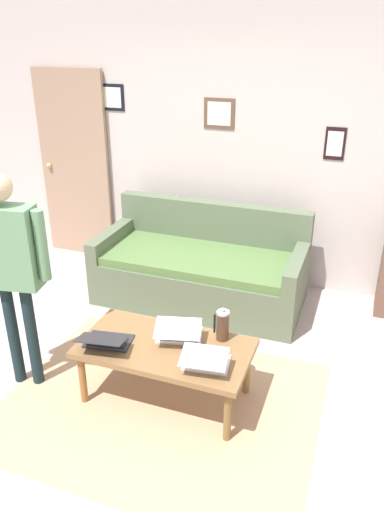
{
  "coord_description": "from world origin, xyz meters",
  "views": [
    {
      "loc": [
        -1.25,
        2.49,
        2.41
      ],
      "look_at": [
        -0.04,
        -0.8,
        0.8
      ],
      "focal_mm": 34.88,
      "sensor_mm": 36.0,
      "label": 1
    }
  ],
  "objects_px": {
    "laptop_center": "(106,340)",
    "laptop_right": "(206,361)",
    "couch": "(201,270)",
    "french_press": "(223,325)",
    "coffee_table": "(165,351)",
    "laptop_left": "(179,333)",
    "interior_door": "(75,167)",
    "person_standing": "(9,257)"
  },
  "relations": [
    {
      "from": "person_standing",
      "to": "laptop_center",
      "type": "bearing_deg",
      "value": -175.6
    },
    {
      "from": "couch",
      "to": "coffee_table",
      "type": "xyz_separation_m",
      "value": [
        -0.24,
        1.45,
        0.09
      ]
    },
    {
      "from": "coffee_table",
      "to": "french_press",
      "type": "relative_size",
      "value": 4.72
    },
    {
      "from": "interior_door",
      "to": "coffee_table",
      "type": "distance_m",
      "value": 2.85
    },
    {
      "from": "laptop_center",
      "to": "laptop_right",
      "type": "bearing_deg",
      "value": -178.62
    },
    {
      "from": "interior_door",
      "to": "laptop_right",
      "type": "distance_m",
      "value": 3.15
    },
    {
      "from": "coffee_table",
      "to": "person_standing",
      "type": "bearing_deg",
      "value": 10.3
    },
    {
      "from": "couch",
      "to": "laptop_right",
      "type": "bearing_deg",
      "value": 110.04
    },
    {
      "from": "laptop_left",
      "to": "interior_door",
      "type": "bearing_deg",
      "value": -43.91
    },
    {
      "from": "french_press",
      "to": "laptop_center",
      "type": "bearing_deg",
      "value": 26.01
    },
    {
      "from": "person_standing",
      "to": "laptop_left",
      "type": "bearing_deg",
      "value": -164.45
    },
    {
      "from": "couch",
      "to": "french_press",
      "type": "height_order",
      "value": "couch"
    },
    {
      "from": "coffee_table",
      "to": "person_standing",
      "type": "distance_m",
      "value": 1.23
    },
    {
      "from": "french_press",
      "to": "laptop_left",
      "type": "bearing_deg",
      "value": 18.9
    },
    {
      "from": "french_press",
      "to": "coffee_table",
      "type": "bearing_deg",
      "value": 31.87
    },
    {
      "from": "interior_door",
      "to": "laptop_right",
      "type": "height_order",
      "value": "interior_door"
    },
    {
      "from": "interior_door",
      "to": "couch",
      "type": "distance_m",
      "value": 1.91
    },
    {
      "from": "person_standing",
      "to": "interior_door",
      "type": "bearing_deg",
      "value": -68.22
    },
    {
      "from": "laptop_left",
      "to": "person_standing",
      "type": "distance_m",
      "value": 1.26
    },
    {
      "from": "laptop_center",
      "to": "laptop_right",
      "type": "distance_m",
      "value": 0.71
    },
    {
      "from": "interior_door",
      "to": "laptop_center",
      "type": "bearing_deg",
      "value": 125.57
    },
    {
      "from": "laptop_left",
      "to": "laptop_right",
      "type": "xyz_separation_m",
      "value": [
        -0.28,
        0.24,
        -0.0
      ]
    },
    {
      "from": "couch",
      "to": "coffee_table",
      "type": "distance_m",
      "value": 1.47
    },
    {
      "from": "laptop_center",
      "to": "laptop_right",
      "type": "xyz_separation_m",
      "value": [
        -0.71,
        -0.02,
        0.0
      ]
    },
    {
      "from": "laptop_center",
      "to": "person_standing",
      "type": "xyz_separation_m",
      "value": [
        0.66,
        0.05,
        0.54
      ]
    },
    {
      "from": "laptop_center",
      "to": "french_press",
      "type": "distance_m",
      "value": 0.8
    },
    {
      "from": "coffee_table",
      "to": "laptop_right",
      "type": "distance_m",
      "value": 0.37
    },
    {
      "from": "couch",
      "to": "french_press",
      "type": "bearing_deg",
      "value": 115.25
    },
    {
      "from": "french_press",
      "to": "person_standing",
      "type": "relative_size",
      "value": 0.16
    },
    {
      "from": "coffee_table",
      "to": "laptop_left",
      "type": "bearing_deg",
      "value": -116.38
    },
    {
      "from": "coffee_table",
      "to": "laptop_left",
      "type": "xyz_separation_m",
      "value": [
        -0.06,
        -0.12,
        0.09
      ]
    },
    {
      "from": "interior_door",
      "to": "french_press",
      "type": "relative_size",
      "value": 8.21
    },
    {
      "from": "french_press",
      "to": "laptop_right",
      "type": "bearing_deg",
      "value": 88.31
    },
    {
      "from": "couch",
      "to": "laptop_left",
      "type": "height_order",
      "value": "couch"
    },
    {
      "from": "laptop_left",
      "to": "laptop_center",
      "type": "xyz_separation_m",
      "value": [
        0.43,
        0.25,
        -0.0
      ]
    },
    {
      "from": "interior_door",
      "to": "person_standing",
      "type": "distance_m",
      "value": 2.37
    },
    {
      "from": "laptop_right",
      "to": "person_standing",
      "type": "bearing_deg",
      "value": 2.84
    },
    {
      "from": "interior_door",
      "to": "laptop_right",
      "type": "relative_size",
      "value": 6.18
    },
    {
      "from": "laptop_center",
      "to": "french_press",
      "type": "relative_size",
      "value": 1.51
    },
    {
      "from": "laptop_left",
      "to": "laptop_right",
      "type": "bearing_deg",
      "value": 139.53
    },
    {
      "from": "couch",
      "to": "laptop_center",
      "type": "relative_size",
      "value": 5.14
    },
    {
      "from": "laptop_center",
      "to": "french_press",
      "type": "bearing_deg",
      "value": -153.99
    }
  ]
}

